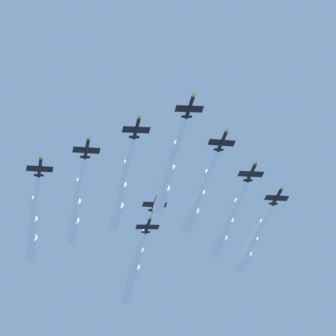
{
  "coord_description": "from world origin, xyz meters",
  "views": [
    {
      "loc": [
        -8.91,
        160.3,
        29.87
      ],
      "look_at": [
        0.0,
        0.0,
        173.68
      ],
      "focal_mm": 71.95,
      "sensor_mm": 36.0,
      "label": 1
    }
  ],
  "objects_px": {
    "jet_starboard_inner": "(120,196)",
    "jet_starboard_outer": "(33,229)",
    "jet_port_outer": "(250,246)",
    "jet_trail_port": "(137,259)",
    "jet_starboard_mid": "(75,212)",
    "jet_lead": "(167,178)",
    "jet_port_inner": "(197,201)",
    "jet_port_mid": "(226,229)",
    "jet_trail_starboard": "(132,277)"
  },
  "relations": [
    {
      "from": "jet_port_mid",
      "to": "jet_starboard_outer",
      "type": "distance_m",
      "value": 68.61
    },
    {
      "from": "jet_starboard_inner",
      "to": "jet_trail_port",
      "type": "xyz_separation_m",
      "value": [
        -2.08,
        -40.44,
        1.84
      ]
    },
    {
      "from": "jet_starboard_mid",
      "to": "jet_trail_starboard",
      "type": "distance_m",
      "value": 46.24
    },
    {
      "from": "jet_lead",
      "to": "jet_trail_port",
      "type": "xyz_separation_m",
      "value": [
        14.24,
        -48.76,
        1.99
      ]
    },
    {
      "from": "jet_lead",
      "to": "jet_starboard_outer",
      "type": "relative_size",
      "value": 0.96
    },
    {
      "from": "jet_lead",
      "to": "jet_starboard_mid",
      "type": "relative_size",
      "value": 1.0
    },
    {
      "from": "jet_port_outer",
      "to": "jet_starboard_outer",
      "type": "relative_size",
      "value": 0.89
    },
    {
      "from": "jet_port_inner",
      "to": "jet_trail_port",
      "type": "xyz_separation_m",
      "value": [
        23.66,
        -35.54,
        1.46
      ]
    },
    {
      "from": "jet_starboard_inner",
      "to": "jet_trail_starboard",
      "type": "relative_size",
      "value": 0.97
    },
    {
      "from": "jet_port_inner",
      "to": "jet_trail_starboard",
      "type": "height_order",
      "value": "jet_trail_starboard"
    },
    {
      "from": "jet_port_mid",
      "to": "jet_trail_starboard",
      "type": "height_order",
      "value": "jet_trail_starboard"
    },
    {
      "from": "jet_starboard_mid",
      "to": "jet_port_inner",
      "type": "bearing_deg",
      "value": 176.48
    },
    {
      "from": "jet_port_inner",
      "to": "jet_starboard_inner",
      "type": "relative_size",
      "value": 0.93
    },
    {
      "from": "jet_trail_port",
      "to": "jet_starboard_inner",
      "type": "bearing_deg",
      "value": 87.06
    },
    {
      "from": "jet_port_inner",
      "to": "jet_port_mid",
      "type": "bearing_deg",
      "value": -121.27
    },
    {
      "from": "jet_port_outer",
      "to": "jet_starboard_outer",
      "type": "height_order",
      "value": "jet_port_outer"
    },
    {
      "from": "jet_port_mid",
      "to": "jet_starboard_mid",
      "type": "height_order",
      "value": "jet_port_mid"
    },
    {
      "from": "jet_starboard_outer",
      "to": "jet_trail_starboard",
      "type": "height_order",
      "value": "jet_trail_starboard"
    },
    {
      "from": "jet_starboard_inner",
      "to": "jet_starboard_mid",
      "type": "bearing_deg",
      "value": -24.74
    },
    {
      "from": "jet_trail_port",
      "to": "jet_starboard_outer",
      "type": "bearing_deg",
      "value": 34.27
    },
    {
      "from": "jet_starboard_mid",
      "to": "jet_trail_starboard",
      "type": "height_order",
      "value": "jet_trail_starboard"
    },
    {
      "from": "jet_port_inner",
      "to": "jet_starboard_outer",
      "type": "bearing_deg",
      "value": -11.3
    },
    {
      "from": "jet_port_mid",
      "to": "jet_port_outer",
      "type": "relative_size",
      "value": 1.05
    },
    {
      "from": "jet_lead",
      "to": "jet_trail_starboard",
      "type": "distance_m",
      "value": 61.91
    },
    {
      "from": "jet_trail_starboard",
      "to": "jet_trail_port",
      "type": "bearing_deg",
      "value": 105.97
    },
    {
      "from": "jet_lead",
      "to": "jet_port_inner",
      "type": "relative_size",
      "value": 1.06
    },
    {
      "from": "jet_port_mid",
      "to": "jet_starboard_outer",
      "type": "relative_size",
      "value": 0.93
    },
    {
      "from": "jet_lead",
      "to": "jet_trail_port",
      "type": "distance_m",
      "value": 50.84
    },
    {
      "from": "jet_starboard_inner",
      "to": "jet_lead",
      "type": "bearing_deg",
      "value": 152.99
    },
    {
      "from": "jet_port_inner",
      "to": "jet_starboard_inner",
      "type": "bearing_deg",
      "value": 10.78
    },
    {
      "from": "jet_starboard_inner",
      "to": "jet_starboard_mid",
      "type": "distance_m",
      "value": 17.88
    },
    {
      "from": "jet_trail_port",
      "to": "jet_starboard_mid",
      "type": "bearing_deg",
      "value": 60.94
    },
    {
      "from": "jet_port_inner",
      "to": "jet_trail_port",
      "type": "height_order",
      "value": "jet_trail_port"
    },
    {
      "from": "jet_port_inner",
      "to": "jet_port_mid",
      "type": "relative_size",
      "value": 0.97
    },
    {
      "from": "jet_port_mid",
      "to": "jet_starboard_inner",
      "type": "bearing_deg",
      "value": 30.68
    },
    {
      "from": "jet_starboard_outer",
      "to": "jet_starboard_inner",
      "type": "bearing_deg",
      "value": 153.19
    },
    {
      "from": "jet_starboard_inner",
      "to": "jet_starboard_outer",
      "type": "xyz_separation_m",
      "value": [
        32.88,
        -16.62,
        -0.17
      ]
    },
    {
      "from": "jet_lead",
      "to": "jet_trail_starboard",
      "type": "height_order",
      "value": "jet_trail_starboard"
    },
    {
      "from": "jet_starboard_inner",
      "to": "jet_trail_starboard",
      "type": "xyz_separation_m",
      "value": [
        0.98,
        -51.11,
        1.04
      ]
    },
    {
      "from": "jet_starboard_inner",
      "to": "jet_starboard_outer",
      "type": "bearing_deg",
      "value": -26.81
    },
    {
      "from": "jet_starboard_inner",
      "to": "jet_port_outer",
      "type": "bearing_deg",
      "value": -142.25
    },
    {
      "from": "jet_lead",
      "to": "jet_port_mid",
      "type": "xyz_separation_m",
      "value": [
        -19.26,
        -29.43,
        0.66
      ]
    },
    {
      "from": "jet_starboard_mid",
      "to": "jet_starboard_outer",
      "type": "relative_size",
      "value": 0.96
    },
    {
      "from": "jet_lead",
      "to": "jet_port_outer",
      "type": "relative_size",
      "value": 1.08
    },
    {
      "from": "jet_starboard_inner",
      "to": "jet_port_mid",
      "type": "relative_size",
      "value": 1.05
    },
    {
      "from": "jet_port_outer",
      "to": "jet_trail_starboard",
      "type": "distance_m",
      "value": 48.83
    },
    {
      "from": "jet_starboard_mid",
      "to": "jet_trail_port",
      "type": "bearing_deg",
      "value": -119.06
    },
    {
      "from": "jet_starboard_inner",
      "to": "jet_trail_port",
      "type": "bearing_deg",
      "value": -92.94
    },
    {
      "from": "jet_trail_port",
      "to": "jet_port_mid",
      "type": "bearing_deg",
      "value": 150.01
    },
    {
      "from": "jet_starboard_mid",
      "to": "jet_port_outer",
      "type": "bearing_deg",
      "value": -155.91
    }
  ]
}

